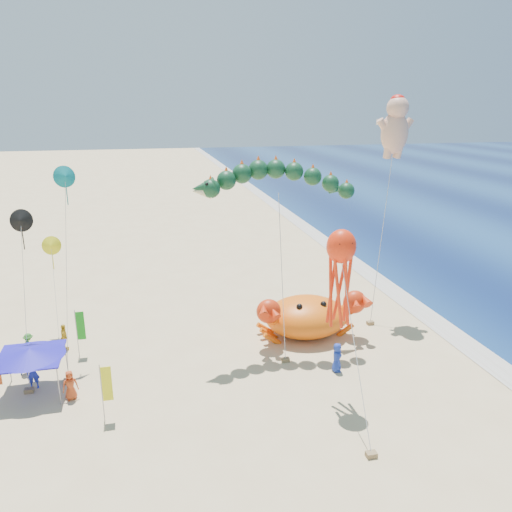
{
  "coord_description": "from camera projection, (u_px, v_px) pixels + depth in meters",
  "views": [
    {
      "loc": [
        -8.64,
        -26.78,
        15.54
      ],
      "look_at": [
        -2.0,
        2.0,
        6.5
      ],
      "focal_mm": 35.0,
      "sensor_mm": 36.0,
      "label": 1
    }
  ],
  "objects": [
    {
      "name": "octopus_kite",
      "position": [
        340.0,
        271.0,
        25.6
      ],
      "size": [
        1.54,
        6.04,
        9.51
      ],
      "color": "#F82E0D",
      "rests_on": "ground"
    },
    {
      "name": "crab_inflatable",
      "position": [
        307.0,
        315.0,
        34.51
      ],
      "size": [
        7.75,
        4.92,
        3.4
      ],
      "color": "orange",
      "rests_on": "ground"
    },
    {
      "name": "dragon_kite",
      "position": [
        276.0,
        185.0,
        30.47
      ],
      "size": [
        10.43,
        4.03,
        11.91
      ],
      "color": "#0E351D",
      "rests_on": "ground"
    },
    {
      "name": "canopy_blue",
      "position": [
        30.0,
        353.0,
        27.33
      ],
      "size": [
        3.74,
        3.74,
        2.71
      ],
      "color": "gray",
      "rests_on": "ground"
    },
    {
      "name": "foam_strip",
      "position": [
        463.0,
        342.0,
        33.93
      ],
      "size": [
        320.0,
        320.0,
        0.0
      ],
      "primitive_type": "plane",
      "color": "silver",
      "rests_on": "ground"
    },
    {
      "name": "small_kites",
      "position": [
        27.0,
        239.0,
        29.35
      ],
      "size": [
        7.01,
        10.62,
        12.11
      ],
      "color": "yellow",
      "rests_on": "ground"
    },
    {
      "name": "cherub_kite",
      "position": [
        395.0,
        126.0,
        35.1
      ],
      "size": [
        3.25,
        3.35,
        16.16
      ],
      "color": "#E0A489",
      "rests_on": "ground"
    },
    {
      "name": "feather_flags",
      "position": [
        26.0,
        356.0,
        27.87
      ],
      "size": [
        10.78,
        7.51,
        3.2
      ],
      "color": "gray",
      "rests_on": "ground"
    },
    {
      "name": "ground",
      "position": [
        294.0,
        362.0,
        31.35
      ],
      "size": [
        320.0,
        320.0,
        0.0
      ],
      "primitive_type": "plane",
      "color": "#D1B784",
      "rests_on": "ground"
    },
    {
      "name": "beachgoers",
      "position": [
        76.0,
        372.0,
        28.44
      ],
      "size": [
        20.0,
        11.92,
        1.89
      ],
      "color": "#B8421D",
      "rests_on": "ground"
    }
  ]
}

